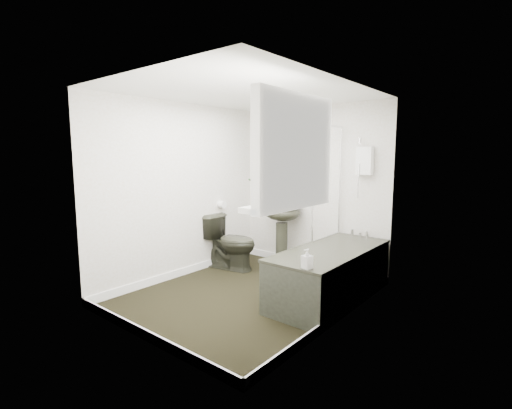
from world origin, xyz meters
The scene contains 22 objects.
floor centered at (0.00, 0.00, -0.01)m, with size 2.30×2.80×0.02m, color black.
ceiling centered at (0.00, 0.00, 2.31)m, with size 2.30×2.80×0.02m, color white.
wall_back centered at (0.00, 1.41, 1.15)m, with size 2.30×0.02×2.30m, color silver.
wall_front centered at (0.00, -1.41, 1.15)m, with size 2.30×0.02×2.30m, color silver.
wall_left centered at (-1.16, 0.00, 1.15)m, with size 0.02×2.80×2.30m, color silver.
wall_right centered at (1.16, 0.00, 1.15)m, with size 0.02×2.80×2.30m, color silver.
skirting centered at (0.00, 0.00, 0.05)m, with size 2.30×2.80×0.10m, color white.
bathtub centered at (0.80, 0.50, 0.29)m, with size 0.72×1.72×0.58m, color black, non-canonical shape.
bath_screen centered at (0.47, 0.99, 1.28)m, with size 0.04×0.72×1.40m, color silver, non-canonical shape.
shower_box centered at (0.80, 1.34, 1.55)m, with size 0.20×0.10×0.35m, color white.
oval_mirror centered at (-0.33, 1.37, 1.50)m, with size 0.46×0.03×0.62m, color beige.
wall_sconce centered at (-0.73, 1.36, 1.40)m, with size 0.04×0.04×0.22m, color black.
toilet_roll_holder centered at (-1.10, 0.70, 0.90)m, with size 0.11×0.11×0.11m, color white.
window_recess centered at (1.09, -0.70, 1.65)m, with size 0.08×1.00×0.90m, color white.
window_sill centered at (1.02, -0.70, 1.23)m, with size 0.18×1.00×0.04m, color white.
window_blinds centered at (1.04, -0.70, 1.65)m, with size 0.01×0.86×0.76m, color white.
toilet centered at (-0.85, 0.62, 0.39)m, with size 0.43×0.76×0.77m, color black.
pedestal_sink centered at (-0.33, 1.15, 0.46)m, with size 0.54×0.46×0.92m, color black, non-canonical shape.
sill_plant centered at (1.00, -0.97, 1.38)m, with size 0.24×0.20×0.26m, color black.
hanging_plant centered at (-0.70, 1.25, 1.71)m, with size 0.34×0.27×0.62m, color black.
soap_bottle centered at (0.97, -0.29, 0.67)m, with size 0.08×0.08×0.18m, color black.
hanging_pot centered at (-0.70, 1.25, 1.96)m, with size 0.16×0.16×0.12m, color #3B3425.
Camera 1 is at (2.70, -3.17, 1.63)m, focal length 26.00 mm.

